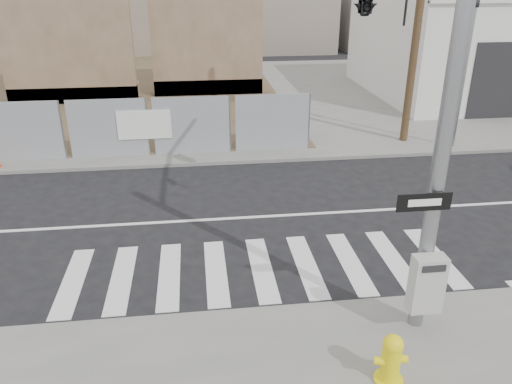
{
  "coord_description": "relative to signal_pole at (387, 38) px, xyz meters",
  "views": [
    {
      "loc": [
        -1.28,
        -11.71,
        5.96
      ],
      "look_at": [
        -0.0,
        -1.5,
        1.4
      ],
      "focal_mm": 35.0,
      "sensor_mm": 36.0,
      "label": 1
    }
  ],
  "objects": [
    {
      "name": "ground",
      "position": [
        -2.49,
        2.05,
        -4.78
      ],
      "size": [
        100.0,
        100.0,
        0.0
      ],
      "primitive_type": "plane",
      "color": "black",
      "rests_on": "ground"
    },
    {
      "name": "sidewalk_far",
      "position": [
        -2.49,
        16.05,
        -4.72
      ],
      "size": [
        50.0,
        20.0,
        0.12
      ],
      "primitive_type": "cube",
      "color": "slate",
      "rests_on": "ground"
    },
    {
      "name": "signal_pole",
      "position": [
        0.0,
        0.0,
        0.0
      ],
      "size": [
        0.96,
        5.87,
        7.0
      ],
      "color": "gray",
      "rests_on": "sidewalk_near"
    },
    {
      "name": "far_signal_pole",
      "position": [
        5.51,
        6.65,
        -1.3
      ],
      "size": [
        0.16,
        0.2,
        5.6
      ],
      "color": "gray",
      "rests_on": "sidewalk_far"
    },
    {
      "name": "concrete_wall_left",
      "position": [
        -9.49,
        15.13,
        -1.4
      ],
      "size": [
        6.0,
        1.3,
        8.0
      ],
      "color": "brown",
      "rests_on": "sidewalk_far"
    },
    {
      "name": "concrete_wall_right",
      "position": [
        -2.99,
        16.13,
        -1.4
      ],
      "size": [
        5.5,
        1.3,
        8.0
      ],
      "color": "brown",
      "rests_on": "sidewalk_far"
    },
    {
      "name": "auto_shop",
      "position": [
        11.5,
        15.01,
        -2.25
      ],
      "size": [
        12.0,
        10.2,
        5.95
      ],
      "color": "silver",
      "rests_on": "sidewalk_far"
    },
    {
      "name": "fire_hydrant",
      "position": [
        -0.99,
        -4.05,
        -4.23
      ],
      "size": [
        0.57,
        0.57,
        0.87
      ],
      "rotation": [
        0.0,
        0.0,
        -0.28
      ],
      "color": "yellow",
      "rests_on": "sidewalk_near"
    },
    {
      "name": "traffic_cone_d",
      "position": [
        -1.87,
        7.49,
        -4.33
      ],
      "size": [
        0.38,
        0.38,
        0.67
      ],
      "rotation": [
        0.0,
        0.0,
        -0.09
      ],
      "color": "#F5360C",
      "rests_on": "sidewalk_far"
    }
  ]
}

